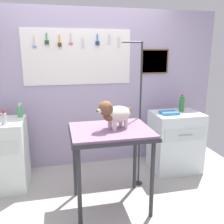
% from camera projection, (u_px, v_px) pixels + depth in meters
% --- Properties ---
extents(ground, '(4.40, 4.00, 0.04)m').
position_uv_depth(ground, '(103.00, 213.00, 2.66)').
color(ground, '#A9A59F').
extents(rear_wall_panel, '(4.00, 0.11, 2.30)m').
position_uv_depth(rear_wall_panel, '(87.00, 89.00, 3.58)').
color(rear_wall_panel, '#AB9DBD').
rests_on(rear_wall_panel, ground).
extents(grooming_table, '(0.86, 0.69, 0.91)m').
position_uv_depth(grooming_table, '(111.00, 138.00, 2.58)').
color(grooming_table, '#2D2D33').
rests_on(grooming_table, ground).
extents(grooming_arm, '(0.30, 0.11, 1.82)m').
position_uv_depth(grooming_arm, '(139.00, 122.00, 3.01)').
color(grooming_arm, '#2D2D33').
rests_on(grooming_arm, ground).
extents(dog, '(0.42, 0.30, 0.31)m').
position_uv_depth(dog, '(114.00, 113.00, 2.52)').
color(dog, beige).
rests_on(dog, grooming_table).
extents(cabinet_right, '(0.68, 0.54, 0.86)m').
position_uv_depth(cabinet_right, '(175.00, 141.00, 3.53)').
color(cabinet_right, silver).
rests_on(cabinet_right, ground).
extents(detangler_spray, '(0.06, 0.06, 0.18)m').
position_uv_depth(detangler_spray, '(4.00, 119.00, 2.81)').
color(detangler_spray, '#B6B1BD').
rests_on(detangler_spray, counter_left).
extents(pump_bottle_white, '(0.06, 0.06, 0.19)m').
position_uv_depth(pump_bottle_white, '(20.00, 111.00, 3.12)').
color(pump_bottle_white, '#49A261').
rests_on(pump_bottle_white, counter_left).
extents(soda_bottle, '(0.07, 0.07, 0.25)m').
position_uv_depth(soda_bottle, '(182.00, 104.00, 3.49)').
color(soda_bottle, '#306E36').
rests_on(soda_bottle, cabinet_right).
extents(supply_tray, '(0.24, 0.18, 0.04)m').
position_uv_depth(supply_tray, '(169.00, 113.00, 3.35)').
color(supply_tray, '#3579B9').
rests_on(supply_tray, cabinet_right).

